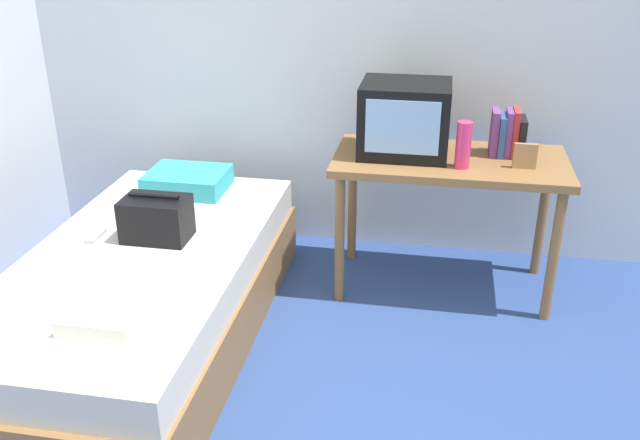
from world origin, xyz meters
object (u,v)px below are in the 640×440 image
bed (145,296)px  tv (405,119)px  folded_towel (104,318)px  picture_frame (525,156)px  magazine (88,286)px  remote_dark (126,310)px  book_row (508,134)px  remote_silver (96,236)px  desk (449,175)px  handbag (156,219)px  pillow (188,181)px  water_bottle (463,145)px

bed → tv: bearing=35.2°
tv → folded_towel: 1.75m
picture_frame → magazine: (-1.77, -1.00, -0.32)m
tv → remote_dark: tv is taller
book_row → remote_silver: size_ratio=1.64×
bed → folded_towel: (0.13, -0.59, 0.27)m
picture_frame → remote_dark: 1.95m
desk → handbag: 1.46m
book_row → remote_dark: bearing=-137.3°
remote_silver → remote_dark: bearing=-54.3°
tv → book_row: size_ratio=1.87×
handbag → pillow: bearing=97.0°
remote_silver → folded_towel: bearing=-60.9°
book_row → water_bottle: bearing=-133.8°
desk → remote_dark: size_ratio=7.44×
water_bottle → folded_towel: 1.80m
picture_frame → remote_dark: (-1.53, -1.16, -0.32)m
desk → folded_towel: size_ratio=4.14×
water_bottle → handbag: water_bottle is taller
remote_silver → handbag: bearing=9.3°
bed → tv: tv is taller
desk → tv: (-0.24, 0.03, 0.27)m
tv → book_row: tv is taller
water_bottle → magazine: water_bottle is taller
tv → handbag: tv is taller
tv → picture_frame: (0.58, -0.13, -0.12)m
pillow → remote_dark: (0.20, -1.23, -0.04)m
bed → pillow: (-0.04, 0.74, 0.29)m
picture_frame → folded_towel: (-1.57, -1.26, -0.29)m
desk → folded_towel: (-1.23, -1.35, -0.14)m
handbag → magazine: handbag is taller
desk → picture_frame: bearing=-15.2°
handbag → folded_towel: bearing=-82.9°
water_bottle → folded_towel: size_ratio=0.81×
remote_silver → bed: bearing=-19.4°
picture_frame → pillow: picture_frame is taller
book_row → handbag: (-1.59, -0.71, -0.27)m
remote_dark → folded_towel: folded_towel is taller
pillow → water_bottle: bearing=-4.6°
remote_silver → folded_towel: size_ratio=0.51×
handbag → picture_frame: bearing=17.6°
bed → picture_frame: (1.70, 0.66, 0.56)m
pillow → handbag: 0.61m
tv → folded_towel: tv is taller
pillow → remote_silver: 0.68m
remote_silver → folded_towel: (0.38, -0.68, 0.02)m
bed → remote_dark: 0.58m
picture_frame → magazine: size_ratio=0.43×
bed → book_row: size_ratio=8.49×
picture_frame → bed: bearing=-158.7°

